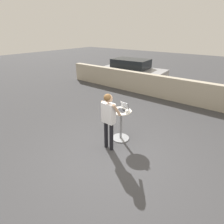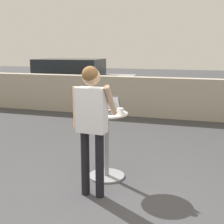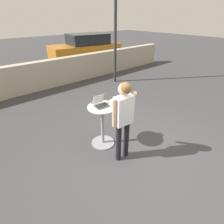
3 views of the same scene
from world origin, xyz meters
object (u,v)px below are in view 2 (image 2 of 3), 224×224
cafe_table (106,142)px  standing_person (92,116)px  parked_car_near_street (74,81)px  laptop (108,109)px  coffee_mug (120,111)px

cafe_table → standing_person: (0.02, -0.63, 0.53)m
parked_car_near_street → laptop: bearing=-61.1°
standing_person → parked_car_near_street: 7.04m
coffee_mug → parked_car_near_street: (-3.32, 5.73, -0.24)m
parked_car_near_street → standing_person: bearing=-63.7°
coffee_mug → parked_car_near_street: 6.63m
parked_car_near_street → cafe_table: bearing=-61.4°
standing_person → parked_car_near_street: size_ratio=0.41×
coffee_mug → cafe_table: bearing=167.5°
coffee_mug → laptop: bearing=155.2°
cafe_table → laptop: (0.01, 0.05, 0.49)m
cafe_table → laptop: size_ratio=2.88×
cafe_table → laptop: laptop is taller
cafe_table → standing_person: standing_person is taller
laptop → standing_person: standing_person is taller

